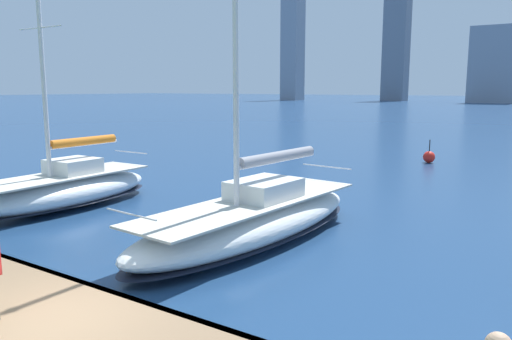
{
  "coord_description": "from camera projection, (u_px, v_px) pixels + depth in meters",
  "views": [
    {
      "loc": [
        -7.21,
        4.69,
        4.45
      ],
      "look_at": [
        0.29,
        -6.68,
        2.2
      ],
      "focal_mm": 35.0,
      "sensor_mm": 36.0,
      "label": 1
    }
  ],
  "objects": [
    {
      "name": "sailboat_grey",
      "position": [
        253.0,
        218.0,
        14.55
      ],
      "size": [
        3.37,
        9.63,
        10.93
      ],
      "color": "white",
      "rests_on": "ground"
    },
    {
      "name": "dock_pier",
      "position": [
        58.0,
        320.0,
        8.5
      ],
      "size": [
        28.0,
        2.8,
        0.6
      ],
      "color": "#896B4C",
      "rests_on": "ground"
    },
    {
      "name": "sailboat_orange",
      "position": [
        65.0,
        189.0,
        18.75
      ],
      "size": [
        2.73,
        7.59,
        10.03
      ],
      "color": "silver",
      "rests_on": "ground"
    },
    {
      "name": "channel_buoy",
      "position": [
        429.0,
        157.0,
        29.88
      ],
      "size": [
        0.7,
        0.7,
        1.4
      ],
      "color": "red",
      "rests_on": "ground"
    }
  ]
}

